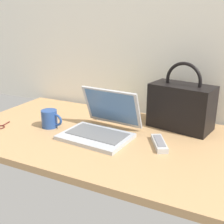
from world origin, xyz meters
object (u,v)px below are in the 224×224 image
Objects in this scene: laptop at (101,126)px; remote_control_near at (159,143)px; coffee_mug at (50,119)px; book_stack at (119,114)px; handbag at (181,105)px.

laptop is 0.28m from remote_control_near.
laptop is 0.28m from coffee_mug.
laptop is at bearing -84.91° from book_stack.
laptop is 1.53× the size of book_stack.
coffee_mug is (-0.28, -0.03, 0.00)m from laptop.
remote_control_near is 0.39m from book_stack.
handbag is (0.31, 0.25, 0.07)m from laptop.
laptop is at bearing 5.80° from coffee_mug.
remote_control_near is 0.49× the size of handbag.
handbag is 0.34m from book_stack.
handbag is at bearing 39.24° from laptop.
remote_control_near is 0.27m from handbag.
handbag is at bearing 25.62° from coffee_mug.
laptop is at bearing -179.54° from remote_control_near.
handbag reaches higher than remote_control_near.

